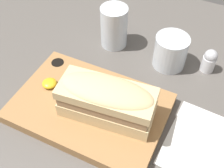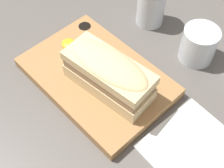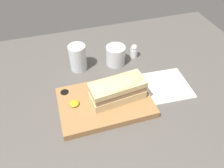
% 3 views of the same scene
% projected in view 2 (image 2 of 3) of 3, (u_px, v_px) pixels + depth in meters
% --- Properties ---
extents(dining_table, '(1.50, 1.18, 0.02)m').
position_uv_depth(dining_table, '(71.00, 88.00, 0.70)').
color(dining_table, '#56514C').
rests_on(dining_table, ground).
extents(serving_board, '(0.32, 0.21, 0.03)m').
position_uv_depth(serving_board, '(97.00, 77.00, 0.69)').
color(serving_board, '#9E7042').
rests_on(serving_board, dining_table).
extents(sandwich, '(0.19, 0.10, 0.09)m').
position_uv_depth(sandwich, '(109.00, 73.00, 0.62)').
color(sandwich, '#DBBC84').
rests_on(sandwich, serving_board).
extents(mustard_dollop, '(0.03, 0.03, 0.01)m').
position_uv_depth(mustard_dollop, '(69.00, 44.00, 0.72)').
color(mustard_dollop, gold).
rests_on(mustard_dollop, serving_board).
extents(water_glass, '(0.07, 0.07, 0.11)m').
position_uv_depth(water_glass, '(151.00, 7.00, 0.77)').
color(water_glass, silver).
rests_on(water_glass, dining_table).
extents(wine_glass, '(0.08, 0.08, 0.08)m').
position_uv_depth(wine_glass, '(198.00, 46.00, 0.71)').
color(wine_glass, silver).
rests_on(wine_glass, dining_table).
extents(napkin, '(0.18, 0.18, 0.00)m').
position_uv_depth(napkin, '(195.00, 150.00, 0.59)').
color(napkin, white).
rests_on(napkin, dining_table).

